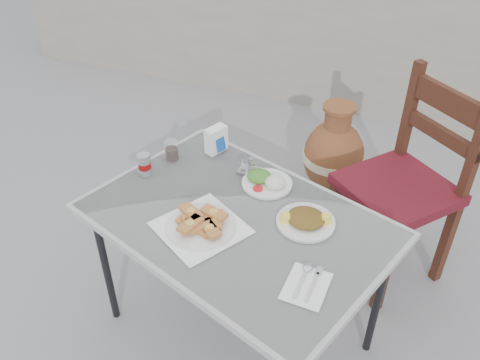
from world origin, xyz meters
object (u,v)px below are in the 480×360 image
at_px(salad_chopped_plate, 306,220).
at_px(terracotta_urn, 333,157).
at_px(soda_can, 144,164).
at_px(condiment_caddy, 249,168).
at_px(cafe_table, 237,227).
at_px(salad_rice_plate, 267,181).
at_px(pide_plate, 200,222).
at_px(cola_glass, 172,151).
at_px(napkin_holder, 216,140).
at_px(chair, 405,183).

bearing_deg(salad_chopped_plate, terracotta_urn, 96.01).
height_order(salad_chopped_plate, terracotta_urn, salad_chopped_plate).
relative_size(soda_can, condiment_caddy, 1.04).
height_order(cafe_table, salad_rice_plate, salad_rice_plate).
bearing_deg(salad_chopped_plate, cafe_table, -164.87).
bearing_deg(pide_plate, soda_can, 149.06).
bearing_deg(salad_rice_plate, pide_plate, -111.54).
height_order(pide_plate, condiment_caddy, condiment_caddy).
relative_size(salad_rice_plate, cola_glass, 2.37).
relative_size(salad_chopped_plate, terracotta_urn, 0.35).
height_order(napkin_holder, condiment_caddy, napkin_holder).
bearing_deg(cafe_table, soda_can, 166.18).
xyz_separation_m(cafe_table, chair, (0.58, 0.71, -0.11)).
xyz_separation_m(salad_chopped_plate, cola_glass, (-0.69, 0.20, 0.02)).
relative_size(napkin_holder, chair, 0.12).
distance_m(cola_glass, condiment_caddy, 0.36).
relative_size(chair, terracotta_urn, 1.65).
bearing_deg(cafe_table, pide_plate, -134.64).
xyz_separation_m(salad_chopped_plate, soda_can, (-0.74, 0.05, 0.03)).
bearing_deg(salad_chopped_plate, condiment_caddy, 144.20).
height_order(pide_plate, salad_chopped_plate, pide_plate).
xyz_separation_m(salad_chopped_plate, condiment_caddy, (-0.32, 0.23, 0.00)).
bearing_deg(napkin_holder, chair, 42.04).
relative_size(salad_rice_plate, salad_chopped_plate, 0.94).
distance_m(cafe_table, pide_plate, 0.17).
bearing_deg(napkin_holder, salad_rice_plate, -5.11).
distance_m(soda_can, napkin_holder, 0.35).
xyz_separation_m(pide_plate, condiment_caddy, (0.04, 0.41, -0.00)).
height_order(cafe_table, salad_chopped_plate, salad_chopped_plate).
bearing_deg(soda_can, salad_rice_plate, 13.91).
bearing_deg(chair, soda_can, -111.97).
bearing_deg(cafe_table, napkin_holder, 123.85).
bearing_deg(cola_glass, salad_chopped_plate, -16.11).
xyz_separation_m(chair, terracotta_urn, (-0.44, 0.46, -0.25)).
distance_m(cola_glass, terracotta_urn, 1.16).
height_order(cafe_table, soda_can, soda_can).
xyz_separation_m(pide_plate, salad_chopped_plate, (0.36, 0.18, -0.01)).
bearing_deg(chair, cafe_table, -90.32).
relative_size(cola_glass, terracotta_urn, 0.14).
bearing_deg(cola_glass, napkin_holder, 39.92).
bearing_deg(cafe_table, chair, 50.79).
relative_size(salad_rice_plate, chair, 0.20).
relative_size(cafe_table, soda_can, 13.52).
bearing_deg(terracotta_urn, salad_rice_plate, -96.66).
relative_size(napkin_holder, terracotta_urn, 0.19).
bearing_deg(salad_rice_plate, chair, 40.38).
distance_m(cafe_table, salad_rice_plate, 0.26).
distance_m(chair, terracotta_urn, 0.68).
height_order(cola_glass, condiment_caddy, cola_glass).
relative_size(salad_rice_plate, napkin_holder, 1.74).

